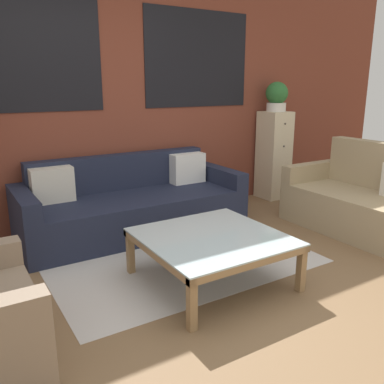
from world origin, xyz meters
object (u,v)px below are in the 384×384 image
Objects in this scene: couch_dark at (133,206)px; potted_plant at (277,96)px; drawer_cabinet at (274,155)px; coffee_table at (212,242)px; settee_vintage at (362,202)px.

couch_dark is 6.09× the size of potted_plant.
drawer_cabinet is (2.17, 0.23, 0.31)m from couch_dark.
drawer_cabinet is (2.12, 1.62, 0.25)m from coffee_table.
potted_plant is (2.12, 1.62, 1.02)m from coffee_table.
potted_plant is at bearing 37.42° from coffee_table.
coffee_table is 2.73× the size of potted_plant.
potted_plant is (-0.00, 0.00, 0.78)m from drawer_cabinet.
potted_plant is at bearing 6.03° from couch_dark.
settee_vintage is 1.42× the size of coffee_table.
coffee_table is 2.85m from potted_plant.
potted_plant reaches higher than couch_dark.
potted_plant reaches higher than settee_vintage.
settee_vintage is 3.89× the size of potted_plant.
settee_vintage is at bearing -93.85° from drawer_cabinet.
coffee_table is at bearing -142.58° from drawer_cabinet.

